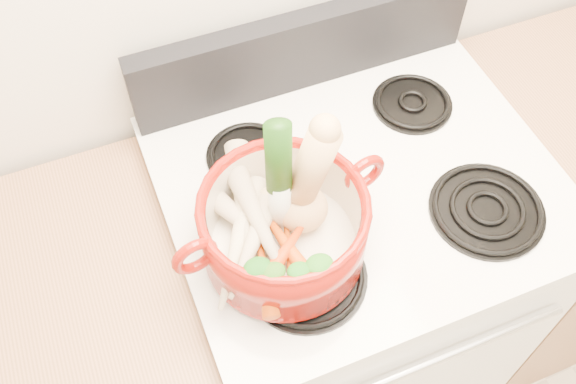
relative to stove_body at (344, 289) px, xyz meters
name	(u,v)px	position (x,y,z in m)	size (l,w,h in m)	color
stove_body	(344,289)	(0.00, 0.00, 0.00)	(0.76, 0.65, 0.92)	white
cooktop	(361,184)	(0.00, 0.00, 0.47)	(0.78, 0.67, 0.03)	white
control_backsplash	(304,50)	(0.00, 0.30, 0.58)	(0.76, 0.05, 0.18)	black
oven_handle	(430,362)	(0.00, -0.34, 0.32)	(0.02, 0.02, 0.60)	silver
burner_front_left	(306,275)	(-0.19, -0.16, 0.50)	(0.22, 0.22, 0.02)	black
burner_front_right	(487,209)	(0.19, -0.16, 0.50)	(0.22, 0.22, 0.02)	black
burner_back_left	(248,154)	(-0.19, 0.14, 0.50)	(0.17, 0.17, 0.02)	black
burner_back_right	(413,102)	(0.19, 0.14, 0.50)	(0.17, 0.17, 0.02)	black
dutch_oven	(284,228)	(-0.21, -0.10, 0.58)	(0.29, 0.29, 0.14)	maroon
pot_handle_left	(195,256)	(-0.37, -0.12, 0.63)	(0.08, 0.08, 0.02)	maroon
pot_handle_right	(365,173)	(-0.04, -0.07, 0.63)	(0.08, 0.08, 0.02)	maroon
squash	(302,182)	(-0.16, -0.07, 0.66)	(0.10, 0.10, 0.24)	#E2AC73
leek	(280,180)	(-0.20, -0.07, 0.68)	(0.04, 0.04, 0.29)	beige
ginger	(277,203)	(-0.19, -0.03, 0.56)	(0.09, 0.07, 0.05)	tan
parsnip_0	(248,229)	(-0.26, -0.06, 0.56)	(0.04, 0.04, 0.20)	beige
parsnip_1	(237,248)	(-0.30, -0.10, 0.57)	(0.05, 0.05, 0.22)	#F0E0C4
parsnip_2	(248,224)	(-0.26, -0.06, 0.57)	(0.04, 0.04, 0.20)	beige
parsnip_3	(251,246)	(-0.27, -0.11, 0.58)	(0.04, 0.04, 0.19)	beige
parsnip_4	(243,201)	(-0.26, -0.02, 0.59)	(0.05, 0.05, 0.23)	beige
parsnip_5	(261,227)	(-0.25, -0.09, 0.59)	(0.04, 0.04, 0.23)	beige
carrot_0	(292,262)	(-0.21, -0.15, 0.56)	(0.03, 0.03, 0.14)	#D4450A
carrot_1	(265,278)	(-0.27, -0.17, 0.56)	(0.03, 0.03, 0.14)	#D44C0A
carrot_2	(290,251)	(-0.21, -0.14, 0.57)	(0.04, 0.04, 0.19)	#D0490A
carrot_3	(283,255)	(-0.23, -0.15, 0.58)	(0.03, 0.03, 0.15)	#CD3E0A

